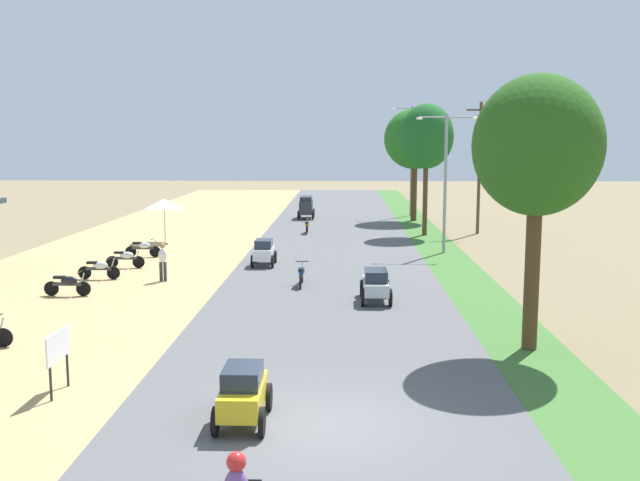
% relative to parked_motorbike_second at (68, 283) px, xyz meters
% --- Properties ---
extents(ground_plane, '(180.00, 180.00, 0.00)m').
position_rel_parked_motorbike_second_xyz_m(ground_plane, '(10.00, -12.14, -0.55)').
color(ground_plane, '#7A6B4C').
extents(road_strip, '(9.00, 140.00, 0.08)m').
position_rel_parked_motorbike_second_xyz_m(road_strip, '(10.00, -12.14, -0.51)').
color(road_strip, '#565659').
rests_on(road_strip, ground).
extents(median_strip, '(2.40, 140.00, 0.06)m').
position_rel_parked_motorbike_second_xyz_m(median_strip, '(15.70, -12.14, -0.52)').
color(median_strip, '#3D6B2D').
rests_on(median_strip, ground).
extents(parked_motorbike_second, '(1.80, 0.54, 0.94)m').
position_rel_parked_motorbike_second_xyz_m(parked_motorbike_second, '(0.00, 0.00, 0.00)').
color(parked_motorbike_second, black).
rests_on(parked_motorbike_second, dirt_shoulder).
extents(parked_motorbike_third, '(1.80, 0.54, 0.94)m').
position_rel_parked_motorbike_second_xyz_m(parked_motorbike_third, '(0.10, 3.28, 0.00)').
color(parked_motorbike_third, black).
rests_on(parked_motorbike_third, dirt_shoulder).
extents(parked_motorbike_fourth, '(1.80, 0.54, 0.94)m').
position_rel_parked_motorbike_second_xyz_m(parked_motorbike_fourth, '(0.40, 6.01, 0.00)').
color(parked_motorbike_fourth, black).
rests_on(parked_motorbike_fourth, dirt_shoulder).
extents(parked_motorbike_fifth, '(1.80, 0.54, 0.94)m').
position_rel_parked_motorbike_second_xyz_m(parked_motorbike_fifth, '(0.36, 9.12, 0.00)').
color(parked_motorbike_fifth, black).
rests_on(parked_motorbike_fifth, dirt_shoulder).
extents(street_signboard, '(0.06, 1.30, 1.50)m').
position_rel_parked_motorbike_second_xyz_m(street_signboard, '(3.83, -10.44, 0.55)').
color(street_signboard, '#262628').
rests_on(street_signboard, dirt_shoulder).
extents(vendor_umbrella, '(2.20, 2.20, 2.52)m').
position_rel_parked_motorbike_second_xyz_m(vendor_umbrella, '(0.12, 14.52, 1.75)').
color(vendor_umbrella, '#99999E').
rests_on(vendor_umbrella, dirt_shoulder).
extents(pedestrian_on_shoulder, '(0.39, 0.28, 1.62)m').
position_rel_parked_motorbike_second_xyz_m(pedestrian_on_shoulder, '(2.91, 2.93, 0.41)').
color(pedestrian_on_shoulder, '#33333D').
rests_on(pedestrian_on_shoulder, dirt_shoulder).
extents(median_tree_nearest, '(3.55, 3.55, 7.70)m').
position_rel_parked_motorbike_second_xyz_m(median_tree_nearest, '(15.78, -6.45, 5.21)').
color(median_tree_nearest, '#4C351E').
rests_on(median_tree_nearest, median_strip).
extents(median_tree_second, '(3.34, 3.34, 8.11)m').
position_rel_parked_motorbike_second_xyz_m(median_tree_second, '(15.58, 18.05, 5.59)').
color(median_tree_second, '#4C351E').
rests_on(median_tree_second, median_strip).
extents(median_tree_third, '(4.46, 4.46, 8.17)m').
position_rel_parked_motorbike_second_xyz_m(median_tree_third, '(15.68, 26.07, 5.45)').
color(median_tree_third, '#4C351E').
rests_on(median_tree_third, median_strip).
extents(streetlamp_near, '(3.16, 0.20, 7.21)m').
position_rel_parked_motorbike_second_xyz_m(streetlamp_near, '(15.80, 11.04, 3.70)').
color(streetlamp_near, gray).
rests_on(streetlamp_near, median_strip).
extents(streetlamp_mid, '(3.16, 0.20, 8.47)m').
position_rel_parked_motorbike_second_xyz_m(streetlamp_mid, '(15.80, 29.61, 4.34)').
color(streetlamp_mid, gray).
rests_on(streetlamp_mid, median_strip).
extents(utility_pole_near, '(1.80, 0.20, 8.31)m').
position_rel_parked_motorbike_second_xyz_m(utility_pole_near, '(19.10, 19.26, 3.79)').
color(utility_pole_near, brown).
rests_on(utility_pole_near, ground).
extents(car_hatchback_yellow, '(1.04, 2.00, 1.23)m').
position_rel_parked_motorbike_second_xyz_m(car_hatchback_yellow, '(8.38, -12.09, 0.19)').
color(car_hatchback_yellow, gold).
rests_on(car_hatchback_yellow, road_strip).
extents(car_sedan_silver, '(1.10, 2.26, 1.19)m').
position_rel_parked_motorbike_second_xyz_m(car_sedan_silver, '(11.67, -0.64, 0.19)').
color(car_sedan_silver, '#B7BCC1').
rests_on(car_sedan_silver, road_strip).
extents(car_hatchback_white, '(1.04, 2.00, 1.23)m').
position_rel_parked_motorbike_second_xyz_m(car_hatchback_white, '(6.75, 6.81, 0.19)').
color(car_hatchback_white, silver).
rests_on(car_hatchback_white, road_strip).
extents(car_van_charcoal, '(1.19, 2.41, 1.67)m').
position_rel_parked_motorbike_second_xyz_m(car_van_charcoal, '(7.72, 27.06, 0.47)').
color(car_van_charcoal, '#282D33').
rests_on(car_van_charcoal, road_strip).
extents(motorbike_ahead_second, '(0.54, 1.80, 0.94)m').
position_rel_parked_motorbike_second_xyz_m(motorbike_ahead_second, '(8.79, 2.12, 0.02)').
color(motorbike_ahead_second, black).
rests_on(motorbike_ahead_second, road_strip).
extents(motorbike_ahead_third, '(0.54, 1.80, 0.94)m').
position_rel_parked_motorbike_second_xyz_m(motorbike_ahead_third, '(8.21, 18.52, 0.02)').
color(motorbike_ahead_third, black).
rests_on(motorbike_ahead_third, road_strip).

